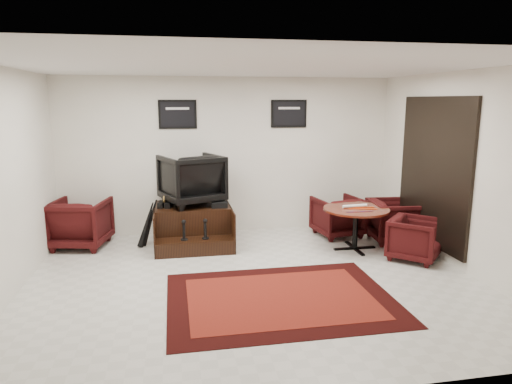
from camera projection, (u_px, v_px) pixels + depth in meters
ground at (253, 281)px, 6.13m from camera, size 6.00×6.00×0.00m
room_shell at (282, 147)px, 5.97m from camera, size 6.02×5.02×2.81m
area_rug at (281, 298)px, 5.59m from camera, size 2.74×2.06×0.01m
shine_podium at (193, 226)px, 7.73m from camera, size 1.26×1.30×0.65m
shine_chair at (191, 177)px, 7.70m from camera, size 1.17×1.13×0.95m
shoes_pair at (165, 204)px, 7.56m from camera, size 0.27×0.29×0.09m
polish_kit at (219, 205)px, 7.54m from camera, size 0.26×0.18×0.09m
umbrella_black at (147, 224)px, 7.49m from camera, size 0.29×0.11×0.78m
umbrella_hooked at (150, 222)px, 7.56m from camera, size 0.30×0.11×0.81m
armchair_side at (80, 221)px, 7.51m from camera, size 1.00×0.96×0.88m
meeting_table at (356, 213)px, 7.34m from camera, size 1.05×1.05×0.69m
table_chair_back at (337, 214)px, 8.14m from camera, size 0.87×0.83×0.78m
table_chair_window at (394, 219)px, 7.81m from camera, size 0.79×0.84×0.80m
table_chair_corner at (415, 237)px, 6.91m from camera, size 0.95×0.95×0.71m
paper_roll at (355, 206)px, 7.38m from camera, size 0.42×0.08×0.05m
table_clutter at (361, 209)px, 7.26m from camera, size 0.57×0.31×0.01m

